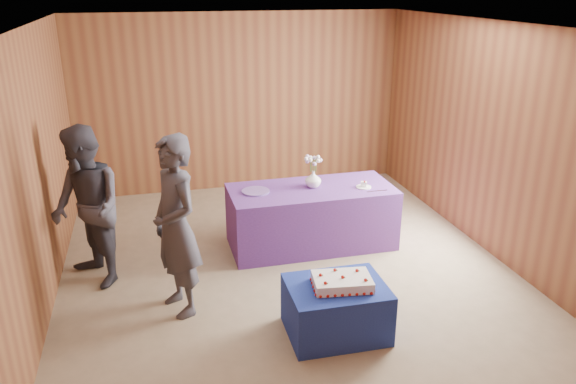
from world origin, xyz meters
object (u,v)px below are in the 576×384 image
object	(u,v)px
vase	(313,179)
guest_left	(176,227)
guest_right	(87,208)
sheet_cake	(342,282)
cake_table	(336,309)
serving_table	(311,217)

from	to	relation	value
vase	guest_left	size ratio (longest dim) A/B	0.11
guest_right	vase	bearing A→B (deg)	69.19
sheet_cake	guest_right	size ratio (longest dim) A/B	0.34
vase	cake_table	bearing A→B (deg)	-100.10
serving_table	guest_left	bearing A→B (deg)	-146.99
cake_table	guest_right	bearing A→B (deg)	146.06
guest_left	guest_right	world-z (taller)	guest_left
vase	serving_table	bearing A→B (deg)	-125.26
serving_table	guest_right	size ratio (longest dim) A/B	1.14
cake_table	serving_table	size ratio (longest dim) A/B	0.45
vase	guest_right	size ratio (longest dim) A/B	0.12
vase	guest_right	bearing A→B (deg)	-172.18
sheet_cake	guest_right	xyz separation A→B (m)	(-2.28, 1.59, 0.33)
cake_table	sheet_cake	distance (m)	0.30
sheet_cake	cake_table	bearing A→B (deg)	152.28
cake_table	serving_table	distance (m)	1.90
serving_table	guest_right	xyz separation A→B (m)	(-2.55, -0.31, 0.50)
cake_table	vase	world-z (taller)	vase
serving_table	guest_right	world-z (taller)	guest_right
serving_table	vase	size ratio (longest dim) A/B	9.78
serving_table	guest_left	distance (m)	2.08
guest_left	guest_right	bearing A→B (deg)	-153.61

